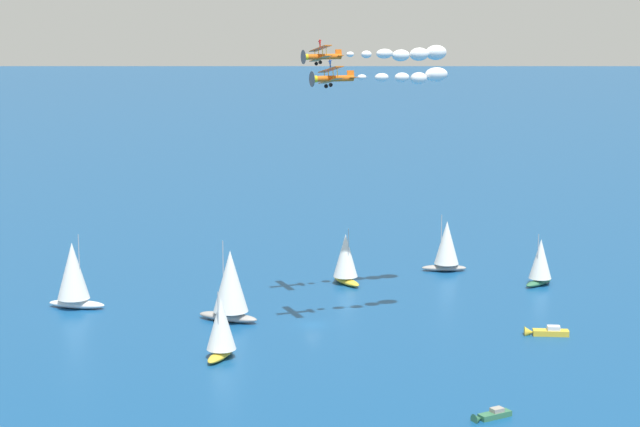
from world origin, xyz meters
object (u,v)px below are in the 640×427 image
sailboat_trailing (230,285)px  biplane_lead (331,78)px  motorboat_near_centre (545,332)px  biplane_wingman (321,56)px  motorboat_far_port (490,416)px  wingwalker_wingman (320,43)px  sailboat_far_stbd (446,245)px  wingwalker_lead (330,63)px  sailboat_mid_cluster (221,327)px  sailboat_offshore (346,258)px  sailboat_ahead (73,274)px  sailboat_inshore (540,262)px

sailboat_trailing → biplane_lead: 38.86m
motorboat_near_centre → sailboat_trailing: size_ratio=0.51×
biplane_wingman → motorboat_far_port: bearing=145.6°
motorboat_near_centre → wingwalker_wingman: bearing=9.4°
sailboat_far_stbd → sailboat_trailing: (13.02, 51.02, 1.01)m
motorboat_near_centre → sailboat_far_stbd: sailboat_far_stbd is taller
biplane_wingman → wingwalker_wingman: 2.15m
wingwalker_lead → biplane_wingman: size_ratio=0.22×
wingwalker_lead → biplane_wingman: biplane_wingman is taller
sailboat_mid_cluster → wingwalker_lead: wingwalker_lead is taller
wingwalker_lead → wingwalker_wingman: size_ratio=1.00×
biplane_lead → wingwalker_lead: bearing=-33.2°
motorboat_near_centre → biplane_wingman: 56.54m
motorboat_far_port → biplane_lead: bearing=-26.7°
motorboat_far_port → sailboat_offshore: size_ratio=0.52×
sailboat_offshore → wingwalker_wingman: size_ratio=6.87×
sailboat_ahead → wingwalker_lead: bearing=-169.3°
biplane_wingman → sailboat_inshore: bearing=-123.8°
sailboat_mid_cluster → biplane_wingman: size_ratio=1.46×
sailboat_trailing → sailboat_mid_cluster: sailboat_trailing is taller
sailboat_trailing → sailboat_mid_cluster: 19.23m
sailboat_trailing → biplane_lead: bearing=-178.5°
sailboat_inshore → wingwalker_wingman: size_ratio=6.30×
sailboat_mid_cluster → wingwalker_wingman: wingwalker_wingman is taller
motorboat_far_port → sailboat_ahead: size_ratio=0.43×
sailboat_offshore → sailboat_trailing: bearing=86.0°
sailboat_far_stbd → biplane_wingman: 52.69m
motorboat_near_centre → biplane_lead: (26.56, 20.17, 39.43)m
sailboat_far_stbd → sailboat_mid_cluster: size_ratio=1.10×
motorboat_near_centre → wingwalker_lead: wingwalker_lead is taller
motorboat_far_port → wingwalker_lead: 57.20m
motorboat_near_centre → sailboat_ahead: 78.43m
motorboat_near_centre → biplane_wingman: biplane_wingman is taller
sailboat_offshore → wingwalker_lead: 51.20m
motorboat_near_centre → sailboat_offshore: (43.38, -11.00, 4.28)m
sailboat_far_stbd → wingwalker_lead: size_ratio=7.23×
motorboat_far_port → sailboat_offshore: 70.97m
sailboat_mid_cluster → sailboat_inshore: bearing=-108.2°
sailboat_offshore → sailboat_mid_cluster: size_ratio=1.04×
sailboat_ahead → wingwalker_wingman: (-35.12, -22.39, 38.74)m
motorboat_far_port → sailboat_mid_cluster: (43.00, -1.06, 4.19)m
sailboat_inshore → sailboat_offshore: bearing=31.9°
sailboat_ahead → sailboat_mid_cluster: size_ratio=1.26×
biplane_wingman → sailboat_mid_cluster: bearing=94.8°
motorboat_far_port → wingwalker_wingman: size_ratio=3.58×
biplane_lead → sailboat_ahead: bearing=10.4°
sailboat_inshore → sailboat_offshore: 35.69m
sailboat_ahead → wingwalker_wingman: wingwalker_wingman is taller
motorboat_near_centre → wingwalker_wingman: (37.70, 6.25, 44.03)m
sailboat_ahead → biplane_wingman: bearing=-147.9°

